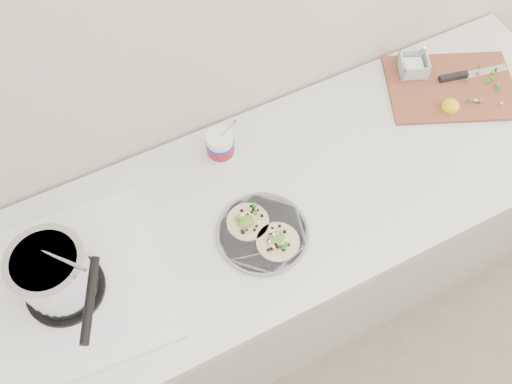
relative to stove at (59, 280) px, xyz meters
name	(u,v)px	position (x,y,z in m)	size (l,w,h in m)	color
counter	(229,277)	(0.46, 0.02, -0.53)	(2.44, 0.66, 0.90)	silver
stove	(59,280)	(0.00, 0.00, 0.00)	(0.55, 0.52, 0.25)	silver
taco_plate	(263,232)	(0.54, -0.08, -0.06)	(0.26, 0.26, 0.04)	slate
tub	(221,144)	(0.55, 0.21, -0.02)	(0.08, 0.08, 0.19)	white
cutboard	(450,83)	(1.33, 0.12, -0.07)	(0.49, 0.43, 0.07)	brown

